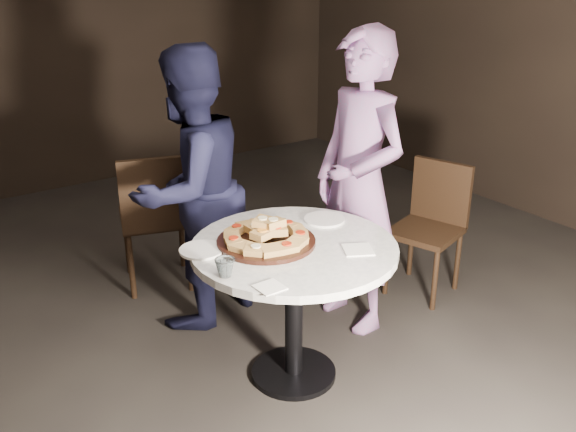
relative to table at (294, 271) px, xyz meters
The scene contains 13 objects.
floor 0.61m from the table, 150.55° to the left, with size 7.00×7.00×0.00m, color black.
table is the anchor object (origin of this frame).
serving_board 0.20m from the table, 138.49° to the left, with size 0.47×0.47×0.02m, color black.
focaccia_pile 0.23m from the table, 138.08° to the left, with size 0.42×0.41×0.11m.
plate_left 0.45m from the table, 153.90° to the left, with size 0.21×0.21×0.01m, color white.
plate_right 0.37m from the table, 26.72° to the left, with size 0.21×0.21×0.01m, color white.
water_glass 0.47m from the table, 168.50° to the right, with size 0.09×0.09×0.08m, color silver.
napkin_near 0.45m from the table, 139.22° to the right, with size 0.11×0.11×0.01m, color white.
napkin_far 0.33m from the table, 46.81° to the right, with size 0.13×0.13×0.01m, color white.
chair_far 1.26m from the table, 96.92° to the left, with size 0.54×0.55×0.91m.
chair_right 1.30m from the table, 12.40° to the left, with size 0.50×0.49×0.82m.
diner_navy 0.84m from the table, 98.54° to the left, with size 0.77×0.60×1.59m, color black.
diner_teal 0.71m from the table, 22.11° to the left, with size 0.61×0.40×1.68m, color slate.
Camera 1 is at (-1.51, -2.27, 2.01)m, focal length 40.00 mm.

